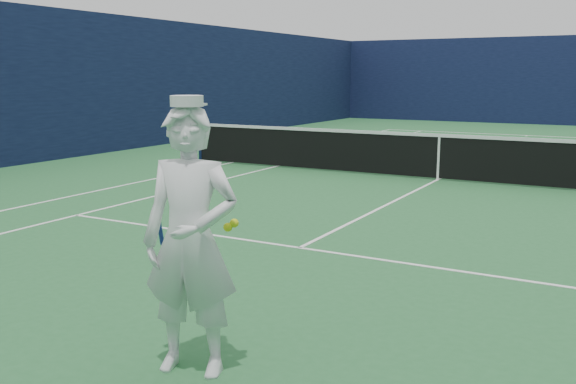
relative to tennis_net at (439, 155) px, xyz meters
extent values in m
plane|color=#256232|center=(0.00, 0.00, -0.55)|extent=(80.00, 80.00, 0.00)
cube|color=white|center=(0.00, 11.88, -0.55)|extent=(11.03, 0.06, 0.01)
cube|color=white|center=(-5.49, 0.00, -0.55)|extent=(0.06, 23.83, 0.01)
cube|color=white|center=(-4.12, 0.00, -0.55)|extent=(0.06, 23.77, 0.01)
cube|color=white|center=(0.00, 6.40, -0.55)|extent=(8.23, 0.06, 0.01)
cube|color=white|center=(0.00, -6.40, -0.55)|extent=(8.23, 0.06, 0.01)
cube|color=white|center=(0.00, 0.00, -0.55)|extent=(0.06, 12.80, 0.01)
cube|color=white|center=(0.00, 11.73, -0.55)|extent=(0.06, 0.30, 0.01)
cube|color=#0F1537|center=(0.00, 18.00, 1.45)|extent=(20.12, 0.12, 4.00)
cube|color=#0F1739|center=(-10.00, 0.00, 1.45)|extent=(0.12, 36.12, 4.00)
cylinder|color=#141E4C|center=(-6.40, 0.00, -0.02)|extent=(0.09, 0.09, 1.07)
cube|color=black|center=(0.00, 0.00, -0.05)|extent=(12.79, 0.02, 0.92)
cube|color=white|center=(0.00, 0.00, 0.42)|extent=(12.79, 0.04, 0.07)
cube|color=white|center=(0.00, 0.00, -0.08)|extent=(0.05, 0.03, 0.94)
imported|color=white|center=(0.95, -9.93, 0.47)|extent=(0.85, 0.67, 2.05)
cylinder|color=white|center=(0.95, -9.93, 1.51)|extent=(0.24, 0.24, 0.08)
cube|color=white|center=(0.91, -9.80, 1.48)|extent=(0.20, 0.14, 0.02)
cylinder|color=navy|center=(0.66, -9.93, 0.51)|extent=(0.06, 0.10, 0.22)
cube|color=#1D3FA2|center=(0.66, -9.87, 0.33)|extent=(0.03, 0.03, 0.14)
torus|color=#1D3FA2|center=(0.63, -9.81, 0.13)|extent=(0.31, 0.17, 0.29)
cube|color=beige|center=(0.63, -9.81, 0.13)|extent=(0.21, 0.06, 0.30)
sphere|color=yellow|center=(1.17, -9.76, 0.57)|extent=(0.07, 0.07, 0.07)
sphere|color=yellow|center=(1.21, -9.73, 0.60)|extent=(0.07, 0.07, 0.07)
camera|label=1|loc=(3.85, -13.64, 1.70)|focal=40.00mm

